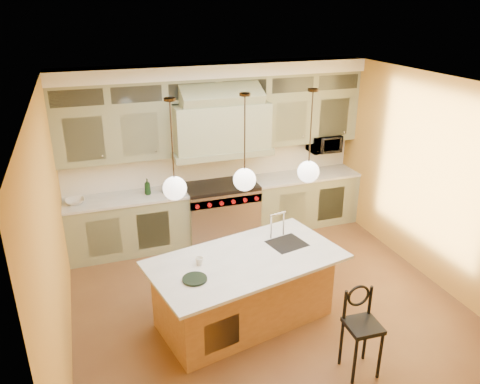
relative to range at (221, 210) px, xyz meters
name	(u,v)px	position (x,y,z in m)	size (l,w,h in m)	color
floor	(269,306)	(0.00, -2.14, -0.49)	(5.00, 5.00, 0.00)	brown
ceiling	(275,88)	(0.00, -2.14, 2.41)	(5.00, 5.00, 0.00)	white
wall_back	(214,150)	(0.00, 0.36, 0.96)	(5.00, 5.00, 0.00)	gold
wall_front	(399,337)	(0.00, -4.64, 0.96)	(5.00, 5.00, 0.00)	gold
wall_left	(53,240)	(-2.50, -2.14, 0.96)	(5.00, 5.00, 0.00)	gold
wall_right	(438,183)	(2.50, -2.14, 0.96)	(5.00, 5.00, 0.00)	gold
back_cabinetry	(219,156)	(0.00, 0.09, 0.94)	(5.00, 0.77, 2.90)	gray
range	(221,210)	(0.00, 0.00, 0.00)	(1.20, 0.74, 0.96)	silver
kitchen_island	(245,288)	(-0.39, -2.29, -0.01)	(2.53, 1.69, 1.35)	brown
counter_stool	(361,327)	(0.49, -3.52, 0.08)	(0.37, 0.37, 1.01)	black
microwave	(324,143)	(1.95, 0.11, 0.96)	(0.54, 0.37, 0.30)	black
oil_bottle_a	(147,187)	(-1.20, 0.01, 0.59)	(0.10, 0.10, 0.26)	black
oil_bottle_b	(165,187)	(-0.93, 0.01, 0.55)	(0.08, 0.08, 0.18)	black
fruit_bowl	(75,201)	(-2.30, 0.01, 0.49)	(0.29, 0.29, 0.07)	silver
cup	(199,261)	(-0.96, -2.28, 0.48)	(0.10, 0.10, 0.09)	silver
pendant_left	(175,186)	(-1.20, -2.29, 1.46)	(0.26, 0.26, 1.11)	#2D2319
pendant_center	(245,177)	(-0.40, -2.29, 1.46)	(0.26, 0.26, 1.11)	#2D2319
pendant_right	(308,169)	(0.40, -2.29, 1.46)	(0.26, 0.26, 1.11)	#2D2319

